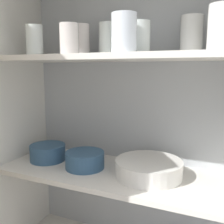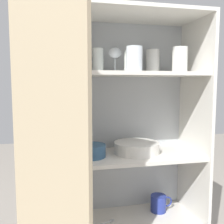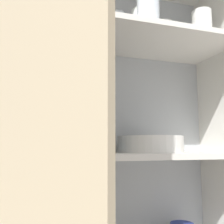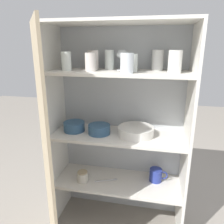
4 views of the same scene
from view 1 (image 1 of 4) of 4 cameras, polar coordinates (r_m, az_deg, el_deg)
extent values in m
cube|color=#B2B7BC|center=(1.22, 4.24, -9.84)|extent=(0.98, 0.02, 1.49)
cube|color=white|center=(1.32, -18.95, -8.90)|extent=(0.02, 0.38, 1.49)
cube|color=silver|center=(1.07, 0.86, -13.37)|extent=(0.94, 0.34, 0.02)
cube|color=silver|center=(0.99, 0.93, 11.70)|extent=(0.94, 0.34, 0.02)
cylinder|color=white|center=(0.88, 22.83, 16.43)|extent=(0.08, 0.08, 0.14)
cylinder|color=silver|center=(1.14, -6.83, 15.16)|extent=(0.08, 0.08, 0.13)
cylinder|color=white|center=(0.86, 2.65, 16.76)|extent=(0.08, 0.08, 0.12)
cylinder|color=white|center=(0.95, 5.92, 15.74)|extent=(0.08, 0.08, 0.11)
cylinder|color=white|center=(1.10, -1.08, 15.48)|extent=(0.07, 0.07, 0.13)
cylinder|color=white|center=(1.15, -16.50, 14.61)|extent=(0.07, 0.07, 0.12)
cylinder|color=silver|center=(1.04, -9.29, 15.29)|extent=(0.07, 0.07, 0.12)
cylinder|color=white|center=(1.02, 16.92, 15.67)|extent=(0.08, 0.08, 0.14)
cylinder|color=white|center=(1.03, 3.10, 12.30)|extent=(0.07, 0.07, 0.01)
cylinder|color=white|center=(1.04, 3.12, 14.48)|extent=(0.01, 0.01, 0.07)
ellipsoid|color=white|center=(1.05, 3.15, 18.10)|extent=(0.07, 0.07, 0.06)
cylinder|color=white|center=(1.03, 7.95, -13.43)|extent=(0.25, 0.25, 0.01)
cylinder|color=white|center=(1.03, 7.96, -12.97)|extent=(0.25, 0.25, 0.01)
cylinder|color=white|center=(1.03, 7.97, -12.50)|extent=(0.25, 0.25, 0.01)
cylinder|color=white|center=(1.02, 7.98, -12.03)|extent=(0.25, 0.25, 0.01)
cylinder|color=white|center=(1.02, 7.99, -11.56)|extent=(0.25, 0.25, 0.01)
cylinder|color=white|center=(1.02, 8.00, -11.09)|extent=(0.25, 0.25, 0.01)
cylinder|color=white|center=(1.01, 8.02, -10.61)|extent=(0.25, 0.25, 0.01)
cylinder|color=#33567A|center=(1.10, -5.94, -10.32)|extent=(0.16, 0.16, 0.07)
torus|color=#33567A|center=(1.09, -5.96, -8.85)|extent=(0.16, 0.16, 0.01)
cylinder|color=#33567A|center=(1.21, -13.81, -8.54)|extent=(0.16, 0.16, 0.07)
torus|color=#33567A|center=(1.20, -13.87, -7.13)|extent=(0.15, 0.15, 0.01)
camera|label=2|loc=(0.85, -99.04, -2.48)|focal=42.00mm
camera|label=3|loc=(0.80, -62.92, -24.36)|focal=42.00mm
camera|label=4|loc=(0.59, -144.28, 13.52)|focal=35.00mm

